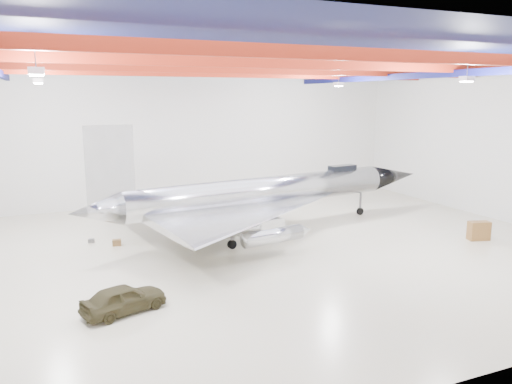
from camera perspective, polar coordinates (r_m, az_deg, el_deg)
name	(u,v)px	position (r m, az deg, el deg)	size (l,w,h in m)	color
floor	(241,253)	(28.85, -1.75, -6.93)	(40.00, 40.00, 0.00)	beige
wall_back	(175,137)	(41.94, -9.29, 6.20)	(40.00, 40.00, 0.00)	silver
wall_right	(504,144)	(39.52, 26.45, 4.93)	(30.00, 30.00, 0.00)	silver
ceiling	(240,55)	(27.55, -1.89, 15.41)	(40.00, 40.00, 0.00)	#0A0F38
ceiling_structure	(240,68)	(27.51, -1.88, 14.01)	(39.50, 29.50, 1.08)	#9B2410
jet_aircraft	(264,195)	(32.83, 0.92, -0.40)	(26.74, 17.48, 7.31)	silver
jeep	(124,299)	(21.75, -14.87, -11.70)	(1.42, 3.52, 1.20)	#39331C
desk	(479,231)	(34.10, 24.11, -4.06)	(1.28, 0.64, 1.18)	brown
crate_ply	(117,243)	(31.25, -15.62, -5.58)	(0.51, 0.41, 0.36)	olive
toolbox_red	(150,218)	(36.84, -12.04, -2.97)	(0.45, 0.36, 0.32)	#A61023
engine_drum	(262,225)	(33.98, 0.68, -3.77)	(0.51, 0.51, 0.46)	#59595B
parts_bin	(254,220)	(35.33, -0.24, -3.21)	(0.63, 0.51, 0.44)	olive
crate_small	(91,241)	(32.31, -18.31, -5.31)	(0.34, 0.27, 0.24)	#59595B
oil_barrel	(197,235)	(32.02, -6.73, -4.86)	(0.51, 0.41, 0.35)	olive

